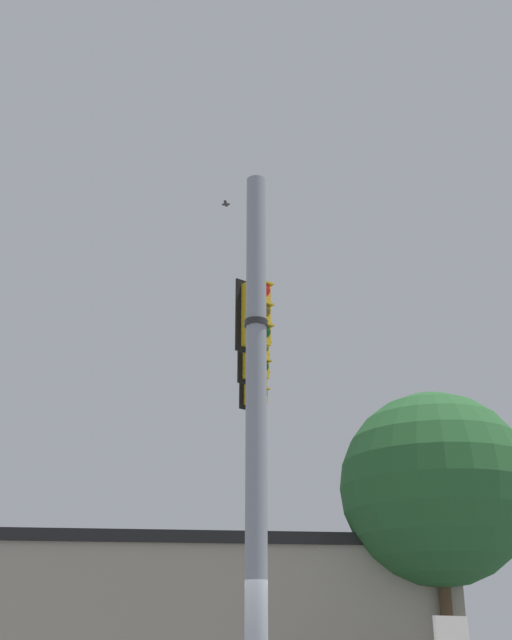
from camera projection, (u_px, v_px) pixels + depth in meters
The scene contains 9 objects.
signal_pole at pixel (256, 458), 9.40m from camera, with size 0.27×0.27×7.81m, color gray.
mast_arm at pixel (256, 291), 13.39m from camera, with size 0.19×0.19×5.75m, color gray.
traffic_light_nearest_pole at pixel (257, 314), 12.25m from camera, with size 0.54×0.49×1.31m.
traffic_light_mid_inner at pixel (257, 350), 13.78m from camera, with size 0.54×0.49×1.31m.
traffic_light_mid_outer at pixel (256, 378), 15.31m from camera, with size 0.54×0.49×1.31m.
street_name_sign at pixel (256, 331), 10.32m from camera, with size 0.82×0.99×0.22m.
bird_flying at pixel (226, 204), 17.31m from camera, with size 0.24×0.23×0.09m.
storefront_building at pixel (199, 626), 20.75m from camera, with size 14.12×11.64×4.34m.
tree_by_storefront at pixel (436, 488), 20.09m from camera, with size 4.93×4.93×7.95m.
Camera 1 is at (5.82, 7.30, 1.89)m, focal length 43.79 mm.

